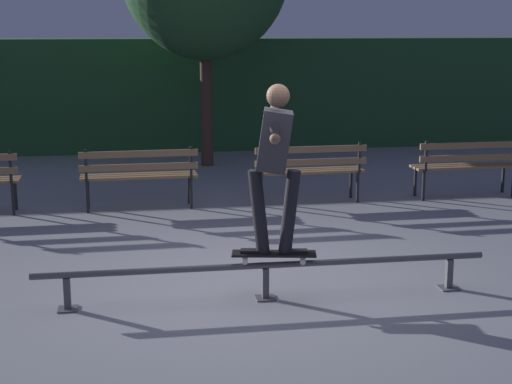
{
  "coord_description": "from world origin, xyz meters",
  "views": [
    {
      "loc": [
        -1.19,
        -7.14,
        2.52
      ],
      "look_at": [
        0.04,
        0.51,
        0.85
      ],
      "focal_mm": 54.99,
      "sensor_mm": 36.0,
      "label": 1
    }
  ],
  "objects_px": {
    "grind_rail": "(266,270)",
    "skateboard": "(274,254)",
    "skateboarder": "(275,155)",
    "park_bench_left_center": "(139,171)",
    "park_bench_rightmost": "(468,162)",
    "park_bench_right_center": "(309,166)"
  },
  "relations": [
    {
      "from": "grind_rail",
      "to": "skateboard",
      "type": "distance_m",
      "value": 0.17
    },
    {
      "from": "skateboard",
      "to": "grind_rail",
      "type": "bearing_deg",
      "value": 180.0
    },
    {
      "from": "skateboarder",
      "to": "grind_rail",
      "type": "bearing_deg",
      "value": 179.64
    },
    {
      "from": "grind_rail",
      "to": "park_bench_left_center",
      "type": "xyz_separation_m",
      "value": [
        -1.1,
        3.82,
        0.26
      ]
    },
    {
      "from": "park_bench_left_center",
      "to": "park_bench_rightmost",
      "type": "height_order",
      "value": "same"
    },
    {
      "from": "grind_rail",
      "to": "park_bench_right_center",
      "type": "height_order",
      "value": "park_bench_right_center"
    },
    {
      "from": "park_bench_left_center",
      "to": "park_bench_right_center",
      "type": "bearing_deg",
      "value": 0.0
    },
    {
      "from": "skateboard",
      "to": "skateboarder",
      "type": "relative_size",
      "value": 0.52
    },
    {
      "from": "park_bench_right_center",
      "to": "grind_rail",
      "type": "bearing_deg",
      "value": -108.62
    },
    {
      "from": "park_bench_left_center",
      "to": "park_bench_rightmost",
      "type": "xyz_separation_m",
      "value": [
        4.77,
        0.0,
        0.0
      ]
    },
    {
      "from": "park_bench_left_center",
      "to": "skateboarder",
      "type": "bearing_deg",
      "value": -72.8
    },
    {
      "from": "grind_rail",
      "to": "park_bench_right_center",
      "type": "xyz_separation_m",
      "value": [
        1.29,
        3.82,
        0.26
      ]
    },
    {
      "from": "grind_rail",
      "to": "skateboard",
      "type": "bearing_deg",
      "value": -0.0
    },
    {
      "from": "grind_rail",
      "to": "park_bench_right_center",
      "type": "distance_m",
      "value": 4.04
    },
    {
      "from": "park_bench_right_center",
      "to": "skateboard",
      "type": "bearing_deg",
      "value": -107.55
    },
    {
      "from": "grind_rail",
      "to": "park_bench_rightmost",
      "type": "distance_m",
      "value": 5.3
    },
    {
      "from": "skateboarder",
      "to": "park_bench_right_center",
      "type": "distance_m",
      "value": 4.09
    },
    {
      "from": "grind_rail",
      "to": "skateboard",
      "type": "height_order",
      "value": "skateboard"
    },
    {
      "from": "park_bench_right_center",
      "to": "park_bench_rightmost",
      "type": "height_order",
      "value": "same"
    },
    {
      "from": "skateboard",
      "to": "park_bench_rightmost",
      "type": "distance_m",
      "value": 5.25
    },
    {
      "from": "park_bench_left_center",
      "to": "park_bench_rightmost",
      "type": "relative_size",
      "value": 1.0
    },
    {
      "from": "grind_rail",
      "to": "park_bench_left_center",
      "type": "distance_m",
      "value": 3.98
    }
  ]
}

